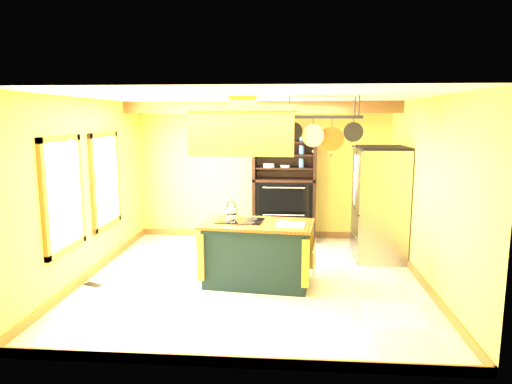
# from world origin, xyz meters

# --- Properties ---
(floor) EXTENTS (5.00, 5.00, 0.00)m
(floor) POSITION_xyz_m (0.00, 0.00, 0.00)
(floor) COLOR beige
(floor) RESTS_ON ground
(ceiling) EXTENTS (5.00, 5.00, 0.00)m
(ceiling) POSITION_xyz_m (0.00, 0.00, 2.70)
(ceiling) COLOR white
(ceiling) RESTS_ON wall_back
(wall_back) EXTENTS (5.00, 0.02, 2.70)m
(wall_back) POSITION_xyz_m (0.00, 2.50, 1.35)
(wall_back) COLOR gold
(wall_back) RESTS_ON floor
(wall_front) EXTENTS (5.00, 0.02, 2.70)m
(wall_front) POSITION_xyz_m (0.00, -2.50, 1.35)
(wall_front) COLOR gold
(wall_front) RESTS_ON floor
(wall_left) EXTENTS (0.02, 5.00, 2.70)m
(wall_left) POSITION_xyz_m (-2.50, 0.00, 1.35)
(wall_left) COLOR gold
(wall_left) RESTS_ON floor
(wall_right) EXTENTS (0.02, 5.00, 2.70)m
(wall_right) POSITION_xyz_m (2.50, 0.00, 1.35)
(wall_right) COLOR gold
(wall_right) RESTS_ON floor
(ceiling_beam) EXTENTS (5.00, 0.15, 0.20)m
(ceiling_beam) POSITION_xyz_m (0.00, 1.70, 2.59)
(ceiling_beam) COLOR brown
(ceiling_beam) RESTS_ON ceiling
(window_near) EXTENTS (0.06, 1.06, 1.56)m
(window_near) POSITION_xyz_m (-2.47, -0.80, 1.40)
(window_near) COLOR brown
(window_near) RESTS_ON wall_left
(window_far) EXTENTS (0.06, 1.06, 1.56)m
(window_far) POSITION_xyz_m (-2.47, 0.60, 1.40)
(window_far) COLOR brown
(window_far) RESTS_ON wall_left
(kitchen_island) EXTENTS (1.67, 1.05, 1.11)m
(kitchen_island) POSITION_xyz_m (0.08, -0.19, 0.47)
(kitchen_island) COLOR black
(kitchen_island) RESTS_ON floor
(range_hood) EXTENTS (1.50, 0.85, 0.80)m
(range_hood) POSITION_xyz_m (-0.11, -0.19, 2.26)
(range_hood) COLOR gold
(range_hood) RESTS_ON ceiling
(pot_rack) EXTENTS (1.07, 0.51, 0.75)m
(pot_rack) POSITION_xyz_m (0.99, -0.19, 2.33)
(pot_rack) COLOR black
(pot_rack) RESTS_ON ceiling
(refrigerator) EXTENTS (0.82, 0.97, 1.89)m
(refrigerator) POSITION_xyz_m (2.07, 1.22, 0.92)
(refrigerator) COLOR gray
(refrigerator) RESTS_ON floor
(hutch) EXTENTS (1.22, 0.56, 2.16)m
(hutch) POSITION_xyz_m (0.43, 2.27, 0.84)
(hutch) COLOR black
(hutch) RESTS_ON floor
(floor_register) EXTENTS (0.30, 0.21, 0.01)m
(floor_register) POSITION_xyz_m (-2.30, -0.44, 0.01)
(floor_register) COLOR black
(floor_register) RESTS_ON floor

